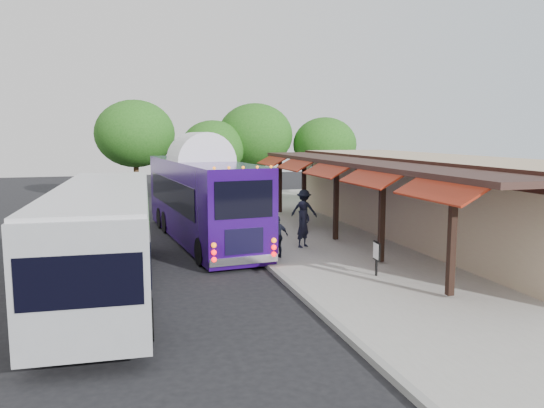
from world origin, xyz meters
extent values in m
plane|color=black|center=(0.00, 0.00, 0.00)|extent=(90.00, 90.00, 0.00)
cube|color=#9E9B93|center=(5.00, 4.00, 0.07)|extent=(10.00, 40.00, 0.15)
cube|color=gray|center=(0.05, 4.00, 0.07)|extent=(0.20, 40.00, 0.16)
cube|color=tan|center=(8.50, 4.00, 1.80)|extent=(5.00, 20.00, 3.60)
cube|color=black|center=(5.98, 4.00, 3.30)|extent=(0.06, 20.00, 0.60)
cube|color=#331E19|center=(4.90, 4.00, 3.40)|extent=(2.60, 20.00, 0.18)
cube|color=black|center=(3.78, -4.00, 1.80)|extent=(0.18, 0.18, 3.16)
cube|color=maroon|center=(3.35, -4.00, 3.15)|extent=(1.00, 3.20, 0.57)
cube|color=black|center=(3.78, 0.00, 1.80)|extent=(0.18, 0.18, 3.16)
cube|color=maroon|center=(3.35, 0.00, 3.15)|extent=(1.00, 3.20, 0.57)
cube|color=black|center=(3.78, 4.00, 1.80)|extent=(0.18, 0.18, 3.16)
cube|color=maroon|center=(3.35, 4.00, 3.15)|extent=(1.00, 3.20, 0.57)
cube|color=black|center=(3.78, 8.00, 1.80)|extent=(0.18, 0.18, 3.16)
cube|color=maroon|center=(3.35, 8.00, 3.15)|extent=(1.00, 3.20, 0.57)
cube|color=black|center=(3.78, 12.00, 1.80)|extent=(0.18, 0.18, 3.16)
cube|color=maroon|center=(3.35, 12.00, 3.15)|extent=(1.00, 3.20, 0.57)
sphere|color=#167C7E|center=(4.20, -2.00, 2.88)|extent=(0.26, 0.26, 0.26)
sphere|color=#167C7E|center=(4.20, 3.00, 2.88)|extent=(0.26, 0.26, 0.26)
sphere|color=#167C7E|center=(4.20, 8.00, 2.88)|extent=(0.26, 0.26, 0.26)
cube|color=#280863|center=(-1.45, 6.43, 1.94)|extent=(3.58, 11.70, 3.02)
cube|color=#280863|center=(-1.45, 6.43, 0.29)|extent=(3.52, 11.58, 0.34)
ellipsoid|color=white|center=(-1.45, 6.43, 3.43)|extent=(3.56, 11.47, 0.54)
cube|color=black|center=(-1.45, 0.67, 2.45)|extent=(2.00, 0.23, 1.25)
cube|color=silver|center=(-1.45, 0.73, 0.40)|extent=(2.40, 0.41, 0.27)
sphere|color=#FF0C0C|center=(-2.50, 0.65, 0.65)|extent=(0.17, 0.17, 0.17)
sphere|color=#FF0C0C|center=(-0.40, 0.65, 0.65)|extent=(0.17, 0.17, 0.17)
cylinder|color=black|center=(-2.56, 2.06, 0.50)|extent=(0.39, 1.02, 1.00)
cylinder|color=black|center=(-0.34, 2.06, 0.50)|extent=(0.39, 1.02, 1.00)
cylinder|color=black|center=(-2.56, 10.12, 0.50)|extent=(0.39, 1.02, 1.00)
cylinder|color=black|center=(-0.34, 10.12, 0.50)|extent=(0.39, 1.02, 1.00)
cube|color=#92959A|center=(-5.26, -0.36, 1.68)|extent=(3.01, 11.65, 2.66)
cube|color=black|center=(-6.53, -0.36, 1.91)|extent=(0.46, 9.81, 1.00)
cube|color=black|center=(-4.00, -0.36, 1.91)|extent=(0.46, 9.81, 1.00)
cube|color=silver|center=(-5.26, -0.36, 3.05)|extent=(2.95, 11.41, 0.10)
cylinder|color=black|center=(-6.42, -4.40, 0.48)|extent=(0.32, 0.98, 0.96)
cylinder|color=black|center=(-4.11, -4.40, 0.48)|extent=(0.32, 0.98, 0.96)
cylinder|color=black|center=(-6.42, 3.11, 0.48)|extent=(0.32, 0.98, 0.96)
cylinder|color=black|center=(-4.11, 3.11, 0.48)|extent=(0.32, 0.98, 0.96)
imported|color=black|center=(2.10, 3.28, 1.06)|extent=(0.80, 0.73, 1.82)
imported|color=black|center=(0.60, 3.90, 1.05)|extent=(0.99, 0.85, 1.79)
imported|color=black|center=(0.60, 1.81, 0.92)|extent=(0.98, 0.66, 1.55)
imported|color=black|center=(3.40, 6.90, 1.08)|extent=(1.39, 1.22, 1.87)
cube|color=black|center=(2.89, -1.41, 0.70)|extent=(0.06, 0.06, 1.09)
cube|color=black|center=(2.89, -1.41, 0.94)|extent=(0.08, 0.50, 0.59)
cube|color=white|center=(2.86, -1.41, 0.94)|extent=(0.04, 0.42, 0.50)
cylinder|color=#382314|center=(1.24, 19.15, 1.24)|extent=(0.36, 0.36, 2.48)
ellipsoid|color=#1D5415|center=(1.24, 19.15, 3.66)|extent=(4.28, 4.28, 3.64)
cylinder|color=#382314|center=(4.40, 20.09, 1.51)|extent=(0.36, 0.36, 3.03)
ellipsoid|color=#1D5415|center=(4.40, 20.09, 4.47)|extent=(5.23, 5.23, 4.45)
cylinder|color=#382314|center=(9.22, 19.10, 1.30)|extent=(0.36, 0.36, 2.60)
ellipsoid|color=#1D5415|center=(9.22, 19.10, 3.84)|extent=(4.49, 4.49, 3.81)
cylinder|color=#382314|center=(-3.72, 21.21, 1.55)|extent=(0.36, 0.36, 3.11)
ellipsoid|color=#1D5415|center=(-3.72, 21.21, 4.59)|extent=(5.36, 5.36, 4.56)
camera|label=1|loc=(-4.72, -16.13, 4.60)|focal=35.00mm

